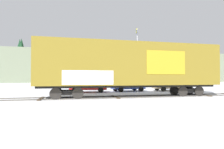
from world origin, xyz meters
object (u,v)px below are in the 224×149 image
object	(u,v)px
freight_car	(131,65)
parked_car_tan	(171,84)
parked_car_blue	(128,85)
flagpole	(137,51)
parked_car_red	(88,85)

from	to	relation	value
freight_car	parked_car_tan	distance (m)	10.41
parked_car_tan	parked_car_blue	bearing A→B (deg)	177.84
flagpole	parked_car_red	xyz separation A→B (m)	(-8.79, -7.04, -5.36)
parked_car_red	parked_car_tan	bearing A→B (deg)	1.67
freight_car	parked_car_tan	size ratio (longest dim) A/B	3.36
flagpole	parked_car_red	bearing A→B (deg)	-141.32
flagpole	parked_car_tan	distance (m)	8.86
freight_car	parked_car_blue	size ratio (longest dim) A/B	3.81
freight_car	flagpole	xyz separation A→B (m)	(5.55, 13.31, 3.36)
parked_car_red	parked_car_blue	distance (m)	5.12
flagpole	parked_car_blue	xyz separation A→B (m)	(-3.70, -6.49, -5.36)
parked_car_blue	freight_car	bearing A→B (deg)	-105.18
parked_car_red	parked_car_tan	world-z (taller)	parked_car_red
parked_car_red	flagpole	bearing A→B (deg)	38.68
parked_car_red	parked_car_tan	size ratio (longest dim) A/B	0.93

